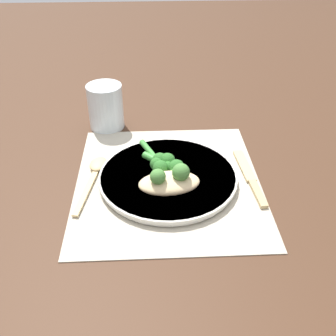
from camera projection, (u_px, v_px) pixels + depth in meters
ground_plane at (168, 182)px, 0.76m from camera, size 3.00×3.00×0.00m
placemat at (168, 181)px, 0.76m from camera, size 0.39×0.35×0.00m
plate at (168, 177)px, 0.75m from camera, size 0.26×0.26×0.01m
chicken_fillet at (168, 183)px, 0.70m from camera, size 0.08×0.12×0.03m
pesto_dollop_primary at (158, 177)px, 0.68m from camera, size 0.03×0.03×0.03m
pesto_dollop_secondary at (181, 172)px, 0.69m from camera, size 0.03×0.03×0.03m
broccoli_stalk_left at (172, 167)px, 0.75m from camera, size 0.09×0.08×0.03m
broccoli_stalk_front at (163, 166)px, 0.75m from camera, size 0.10×0.06×0.03m
broccoli_stalk_rear at (160, 160)px, 0.76m from camera, size 0.11×0.07×0.03m
knife at (250, 177)px, 0.76m from camera, size 0.18×0.03×0.01m
spoon at (96, 170)px, 0.77m from camera, size 0.18×0.05×0.01m
water_glass at (106, 107)px, 0.91m from camera, size 0.08×0.08×0.10m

